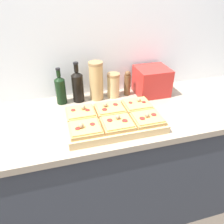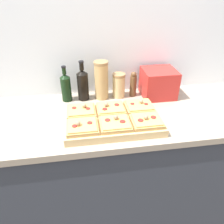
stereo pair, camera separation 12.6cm
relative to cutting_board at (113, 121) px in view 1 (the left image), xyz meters
The scene contains 15 objects.
wall_back 0.56m from the cutting_board, 93.10° to the left, with size 6.00×0.06×2.50m.
kitchen_counter 0.49m from the cutting_board, 102.43° to the left, with size 2.63×0.67×0.92m.
cutting_board is the anchor object (origin of this frame).
pizza_slice_back_left 0.20m from the cutting_board, 155.21° to the left, with size 0.17×0.15×0.06m.
pizza_slice_back_center 0.09m from the cutting_board, 90.42° to the left, with size 0.17×0.15×0.05m.
pizza_slice_back_right 0.20m from the cutting_board, 24.66° to the left, with size 0.17×0.15×0.05m.
pizza_slice_front_left 0.20m from the cutting_board, 155.40° to the right, with size 0.17×0.15×0.06m.
pizza_slice_front_center 0.09m from the cutting_board, 89.86° to the right, with size 0.17×0.15×0.06m.
pizza_slice_front_right 0.20m from the cutting_board, 24.67° to the right, with size 0.17×0.15×0.05m.
olive_oil_bottle 0.44m from the cutting_board, 128.35° to the left, with size 0.07×0.07×0.25m.
wine_bottle 0.38m from the cutting_board, 114.37° to the left, with size 0.08×0.08×0.27m.
grain_jar_tall 0.36m from the cutting_board, 94.54° to the left, with size 0.10×0.10×0.26m.
grain_jar_short 0.36m from the cutting_board, 74.26° to the left, with size 0.09×0.09×0.17m.
pepper_mill 0.40m from the cutting_board, 59.55° to the left, with size 0.05×0.05×0.18m.
toaster_oven 0.49m from the cutting_board, 39.69° to the left, with size 0.25×0.21×0.19m.
Camera 1 is at (-0.26, -0.80, 1.65)m, focal length 35.00 mm.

